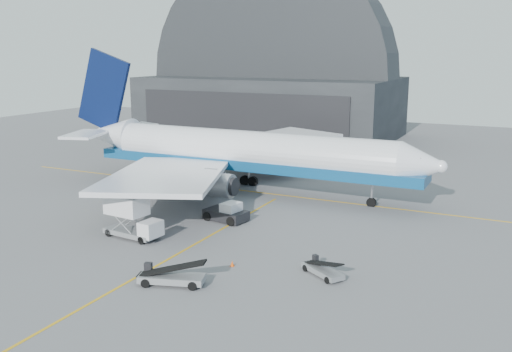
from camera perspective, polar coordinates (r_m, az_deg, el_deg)
The scene contains 9 objects.
ground at distance 52.93m, azimuth -6.06°, elevation -6.77°, with size 200.00×200.00×0.00m, color #565659.
taxi_lines at distance 63.50m, azimuth -0.00°, elevation -3.40°, with size 80.00×42.12×0.02m.
hangar at distance 118.00m, azimuth 1.53°, elevation 8.67°, with size 50.00×28.30×28.00m.
airliner at distance 71.24m, azimuth -1.94°, elevation 2.44°, with size 50.70×49.16×17.79m.
catering_truck at distance 55.11m, azimuth -12.40°, elevation -3.98°, with size 6.11×2.82×4.06m.
pushback_tug at distance 59.44m, azimuth -2.91°, elevation -3.77°, with size 4.82×3.29×2.06m.
belt_loader_a at distance 44.25m, azimuth -8.50°, elevation -9.94°, with size 5.38×3.13×2.02m.
belt_loader_b at distance 45.78m, azimuth 6.66°, elevation -9.27°, with size 4.04×3.29×1.61m.
traffic_cone at distance 47.43m, azimuth -2.39°, elevation -8.75°, with size 0.32×0.32×0.47m.
Camera 1 is at (26.75, -42.23, 17.40)m, focal length 40.00 mm.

